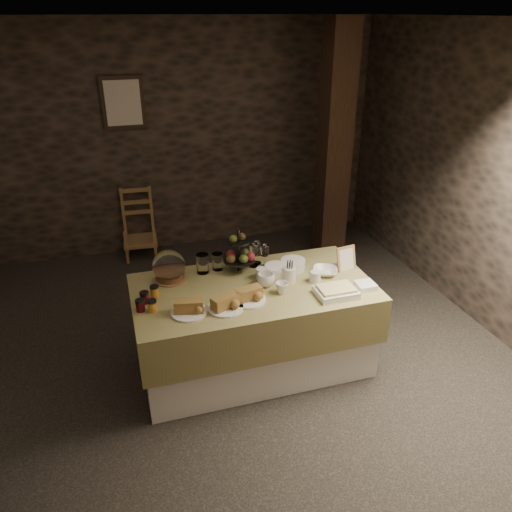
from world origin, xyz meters
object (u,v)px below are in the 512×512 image
object	(u,v)px
chair	(139,227)
fruit_stand	(240,255)
buffet_table	(253,320)
timber_column	(334,146)

from	to	relation	value
chair	fruit_stand	world-z (taller)	fruit_stand
buffet_table	fruit_stand	world-z (taller)	fruit_stand
buffet_table	timber_column	distance (m)	2.44
chair	timber_column	bearing A→B (deg)	-11.73
timber_column	fruit_stand	distance (m)	2.13
buffet_table	chair	bearing A→B (deg)	106.43
buffet_table	fruit_stand	size ratio (longest dim) A/B	5.06
buffet_table	fruit_stand	xyz separation A→B (m)	(-0.03, 0.28, 0.45)
buffet_table	chair	size ratio (longest dim) A/B	2.92
chair	timber_column	xyz separation A→B (m)	(2.15, -0.61, 0.94)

